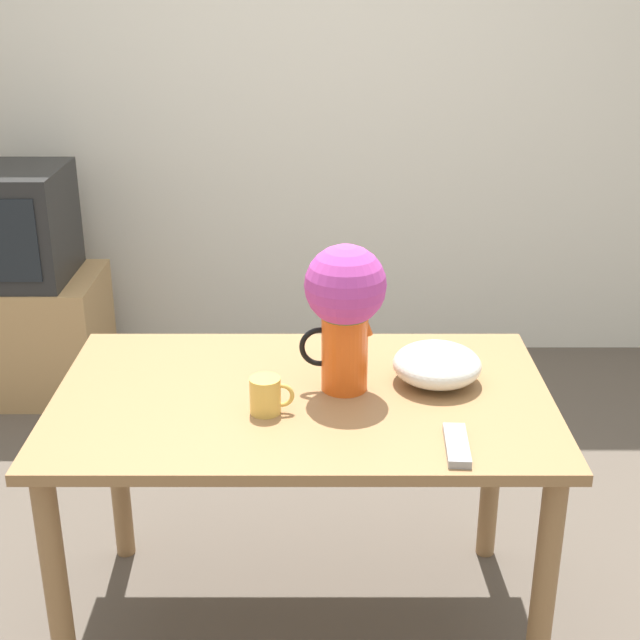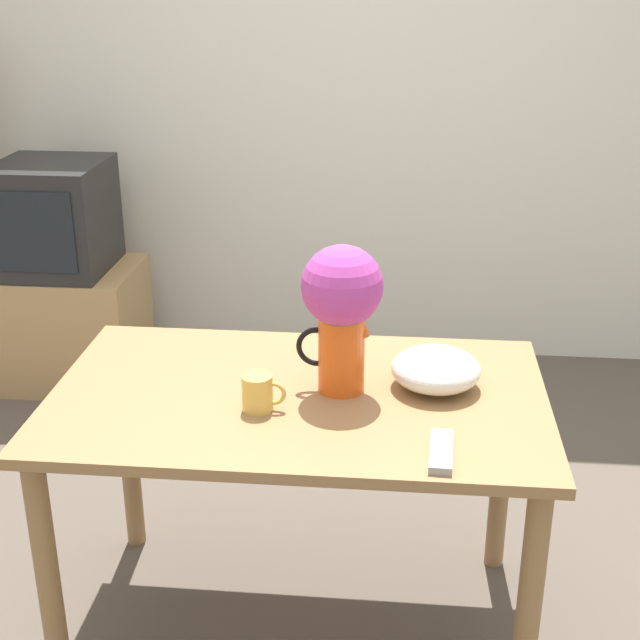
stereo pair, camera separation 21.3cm
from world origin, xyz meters
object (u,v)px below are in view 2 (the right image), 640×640
(flower_vase, at_px, (342,303))
(tv_set, at_px, (54,217))
(coffee_mug, at_px, (258,393))
(white_bowl, at_px, (436,369))

(flower_vase, bearing_deg, tv_set, 132.12)
(coffee_mug, bearing_deg, tv_set, 125.35)
(flower_vase, distance_m, coffee_mug, 0.31)
(flower_vase, relative_size, coffee_mug, 3.53)
(flower_vase, bearing_deg, white_bowl, 8.20)
(flower_vase, xyz_separation_m, white_bowl, (0.25, 0.04, -0.19))
(flower_vase, xyz_separation_m, tv_set, (-1.37, 1.52, -0.23))
(white_bowl, xyz_separation_m, tv_set, (-1.62, 1.48, -0.04))
(white_bowl, relative_size, tv_set, 0.49)
(tv_set, bearing_deg, flower_vase, -47.88)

